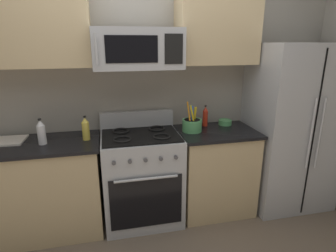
% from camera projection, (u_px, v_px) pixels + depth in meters
% --- Properties ---
extents(wall_back, '(8.00, 0.10, 2.60)m').
position_uv_depth(wall_back, '(135.00, 90.00, 2.89)').
color(wall_back, '#9E998E').
rests_on(wall_back, ground).
extents(counter_left, '(1.29, 0.60, 0.91)m').
position_uv_depth(counter_left, '(32.00, 190.00, 2.57)').
color(counter_left, tan).
rests_on(counter_left, ground).
extents(range_oven, '(0.76, 0.64, 1.09)m').
position_uv_depth(range_oven, '(142.00, 177.00, 2.79)').
color(range_oven, '#B2B5BA').
rests_on(range_oven, ground).
extents(counter_right, '(0.80, 0.60, 0.91)m').
position_uv_depth(counter_right, '(215.00, 170.00, 2.96)').
color(counter_right, tan).
rests_on(counter_right, ground).
extents(refrigerator, '(0.87, 0.71, 1.77)m').
position_uv_depth(refrigerator, '(291.00, 128.00, 3.00)').
color(refrigerator, '#B2B5BA').
rests_on(refrigerator, ground).
extents(microwave, '(0.78, 0.44, 0.35)m').
position_uv_depth(microwave, '(138.00, 49.00, 2.45)').
color(microwave, '#B2B5BA').
extents(upper_cabinets_left, '(1.28, 0.34, 0.69)m').
position_uv_depth(upper_cabinets_left, '(10.00, 26.00, 2.29)').
color(upper_cabinets_left, tan).
extents(upper_cabinets_right, '(0.79, 0.34, 0.69)m').
position_uv_depth(upper_cabinets_right, '(217.00, 28.00, 2.67)').
color(upper_cabinets_right, tan).
extents(utensil_crock, '(0.20, 0.20, 0.31)m').
position_uv_depth(utensil_crock, '(192.00, 125.00, 2.78)').
color(utensil_crock, '#59AD66').
rests_on(utensil_crock, counter_right).
extents(cutting_board, '(0.39, 0.29, 0.02)m').
position_uv_depth(cutting_board, '(3.00, 141.00, 2.50)').
color(cutting_board, silver).
rests_on(cutting_board, counter_left).
extents(bottle_hot_sauce, '(0.06, 0.06, 0.23)m').
position_uv_depth(bottle_hot_sauce, '(205.00, 117.00, 2.95)').
color(bottle_hot_sauce, red).
rests_on(bottle_hot_sauce, counter_right).
extents(bottle_oil, '(0.07, 0.07, 0.23)m').
position_uv_depth(bottle_oil, '(86.00, 129.00, 2.53)').
color(bottle_oil, gold).
rests_on(bottle_oil, counter_left).
extents(bottle_vinegar, '(0.07, 0.07, 0.23)m').
position_uv_depth(bottle_vinegar, '(41.00, 132.00, 2.42)').
color(bottle_vinegar, silver).
rests_on(bottle_vinegar, counter_left).
extents(prep_bowl, '(0.14, 0.14, 0.05)m').
position_uv_depth(prep_bowl, '(225.00, 122.00, 3.02)').
color(prep_bowl, '#59AD66').
rests_on(prep_bowl, counter_right).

